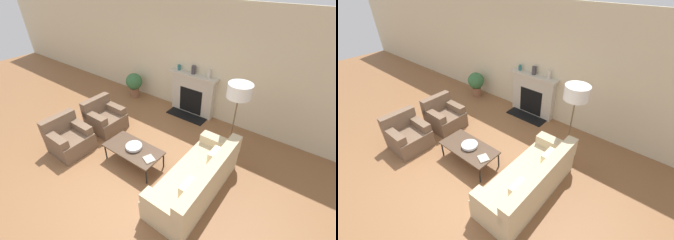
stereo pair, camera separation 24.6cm
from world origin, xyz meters
The scene contains 14 objects.
ground_plane centered at (0.00, 0.00, 0.00)m, with size 18.00×18.00×0.00m, color brown.
wall_back centered at (0.00, 2.99, 1.45)m, with size 18.00×0.06×2.90m.
fireplace centered at (0.15, 2.84, 0.56)m, with size 1.37×0.59×1.15m.
couch centered at (1.69, 0.53, 0.31)m, with size 0.81×2.03×0.81m.
armchair_near centered at (-1.20, -0.14, 0.30)m, with size 0.80×0.77×0.78m.
armchair_far centered at (-1.20, 0.87, 0.30)m, with size 0.80×0.77×0.78m.
coffee_table centered at (0.27, 0.39, 0.37)m, with size 1.22×0.61×0.40m.
bowl centered at (0.28, 0.41, 0.44)m, with size 0.33×0.33×0.07m.
book centered at (0.73, 0.34, 0.41)m, with size 0.26×0.25×0.02m.
floor_lamp centered at (1.70, 1.90, 1.42)m, with size 0.47×0.47×1.65m.
mantel_vase_left centered at (-0.32, 2.86, 1.23)m, with size 0.08×0.08×0.14m.
mantel_vase_center_left centered at (0.13, 2.86, 1.26)m, with size 0.11×0.11×0.21m.
mantel_vase_center_right centered at (0.57, 2.86, 1.26)m, with size 0.08×0.08×0.21m.
potted_plant centered at (-1.81, 2.59, 0.46)m, with size 0.51×0.51×0.77m.
Camera 1 is at (2.90, -1.95, 3.40)m, focal length 24.00 mm.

